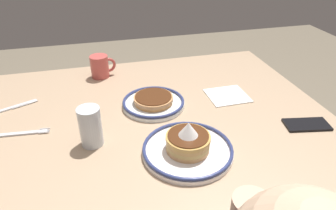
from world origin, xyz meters
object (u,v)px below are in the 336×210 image
object	(u,v)px
coffee_mug	(100,66)
cell_phone	(307,125)
paper_napkin	(227,96)
plate_near_main	(153,102)
drinking_glass	(91,128)
plate_center_pancakes	(188,147)
fork_near	(18,134)
butter_knife	(5,110)

from	to	relation	value
coffee_mug	cell_phone	bearing A→B (deg)	139.14
paper_napkin	plate_near_main	bearing A→B (deg)	0.12
drinking_glass	paper_napkin	size ratio (longest dim) A/B	0.83
plate_center_pancakes	paper_napkin	world-z (taller)	plate_center_pancakes
paper_napkin	fork_near	bearing A→B (deg)	5.21
plate_near_main	drinking_glass	xyz separation A→B (m)	(0.22, 0.17, 0.04)
coffee_mug	drinking_glass	xyz separation A→B (m)	(0.06, 0.47, 0.01)
plate_center_pancakes	cell_phone	world-z (taller)	plate_center_pancakes
paper_napkin	fork_near	xyz separation A→B (m)	(0.74, 0.07, 0.00)
drinking_glass	paper_napkin	distance (m)	0.55
plate_center_pancakes	cell_phone	size ratio (longest dim) A/B	1.84
plate_near_main	fork_near	world-z (taller)	plate_near_main
drinking_glass	plate_near_main	bearing A→B (deg)	-142.68
drinking_glass	paper_napkin	world-z (taller)	drinking_glass
paper_napkin	cell_phone	bearing A→B (deg)	124.75
cell_phone	butter_knife	bearing A→B (deg)	-9.02
butter_knife	plate_near_main	bearing A→B (deg)	169.41
cell_phone	butter_knife	xyz separation A→B (m)	(0.99, -0.35, -0.00)
plate_near_main	drinking_glass	distance (m)	0.29
plate_center_pancakes	drinking_glass	size ratio (longest dim) A/B	2.13
paper_napkin	butter_knife	world-z (taller)	butter_knife
plate_center_pancakes	cell_phone	bearing A→B (deg)	-175.10
plate_near_main	plate_center_pancakes	distance (m)	0.29
cell_phone	fork_near	world-z (taller)	cell_phone
plate_near_main	drinking_glass	size ratio (longest dim) A/B	1.83
coffee_mug	fork_near	xyz separation A→B (m)	(0.28, 0.37, -0.05)
fork_near	cell_phone	bearing A→B (deg)	168.78
paper_napkin	fork_near	world-z (taller)	fork_near
paper_napkin	butter_knife	bearing A→B (deg)	-6.79
butter_knife	drinking_glass	bearing A→B (deg)	137.86
plate_near_main	coffee_mug	size ratio (longest dim) A/B	2.08
plate_center_pancakes	butter_knife	size ratio (longest dim) A/B	1.24
plate_near_main	cell_phone	distance (m)	0.53
plate_near_main	butter_knife	size ratio (longest dim) A/B	1.06
fork_near	butter_knife	xyz separation A→B (m)	(0.07, -0.16, -0.00)
coffee_mug	cell_phone	xyz separation A→B (m)	(-0.63, 0.55, -0.04)
plate_near_main	paper_napkin	size ratio (longest dim) A/B	1.51
cell_phone	butter_knife	size ratio (longest dim) A/B	0.67
butter_knife	paper_napkin	bearing A→B (deg)	173.21
drinking_glass	butter_knife	bearing A→B (deg)	-42.14
coffee_mug	cell_phone	size ratio (longest dim) A/B	0.76
plate_center_pancakes	cell_phone	xyz separation A→B (m)	(-0.42, -0.04, -0.02)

